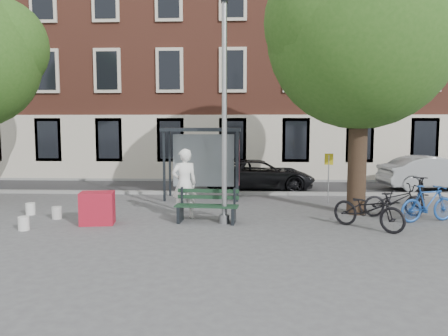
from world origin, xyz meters
The scene contains 22 objects.
ground centered at (0.00, 0.00, 0.00)m, with size 90.00×90.00×0.00m, color #4C4C4F.
road centered at (0.00, 7.00, 0.01)m, with size 40.00×4.00×0.01m, color #28282B.
curb_near centered at (0.00, 5.00, 0.06)m, with size 40.00×0.25×0.12m, color gray.
curb_far centered at (0.00, 9.00, 0.06)m, with size 40.00×0.25×0.12m, color gray.
building_row centered at (0.00, 13.00, 7.00)m, with size 30.00×8.00×14.00m, color brown.
lamppost centered at (0.00, 0.00, 2.78)m, with size 0.28×0.35×6.11m.
tree_right centered at (4.01, 1.38, 5.62)m, with size 5.76×5.60×8.20m.
bus_shelter centered at (-0.61, 4.11, 1.92)m, with size 2.85×1.45×2.62m.
painter centered at (-1.20, 0.64, 1.02)m, with size 0.75×0.49×2.05m, color white.
bench centered at (-0.50, 0.12, 0.42)m, with size 1.81×0.72×0.91m.
bike_a centered at (5.05, 1.16, 0.49)m, with size 0.65×1.87×0.98m, color black.
bike_b centered at (5.74, 0.46, 0.53)m, with size 0.50×1.76×1.06m, color #1B4899.
bike_c centered at (3.81, -0.50, 0.53)m, with size 0.71×2.02×1.06m, color black.
bike_d centered at (6.50, 2.87, 0.50)m, with size 0.47×1.66×1.00m, color black.
car_dark centered at (1.21, 6.26, 0.63)m, with size 2.10×4.57×1.27m, color black.
car_silver centered at (8.49, 6.64, 0.71)m, with size 1.51×4.33×1.43m, color #94989B.
red_stand centered at (-3.50, -0.26, 0.45)m, with size 0.90×0.60×0.90m, color #A81629.
blue_crate centered at (-3.50, -0.02, 0.10)m, with size 0.55×0.40×0.20m, color navy.
bucket_a centered at (-5.98, 0.91, 0.18)m, with size 0.28×0.28×0.36m, color white.
bucket_b centered at (-5.19, -1.03, 0.18)m, with size 0.28×0.28×0.36m, color silver.
bucket_c centered at (-4.92, 0.36, 0.18)m, with size 0.28×0.28×0.36m, color silver.
notice_sign centered at (3.51, 3.38, 1.22)m, with size 0.30×0.08×1.74m.
Camera 1 is at (0.53, -11.94, 2.76)m, focal length 35.00 mm.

